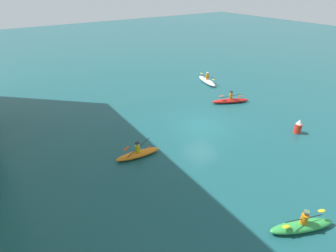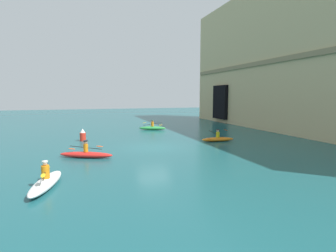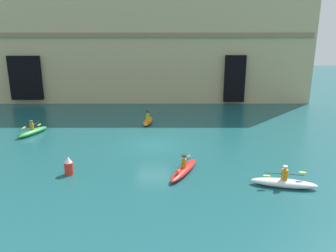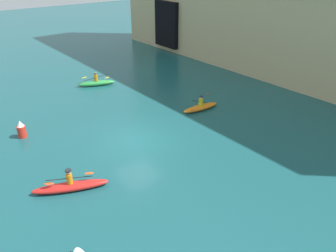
{
  "view_description": "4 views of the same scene",
  "coord_description": "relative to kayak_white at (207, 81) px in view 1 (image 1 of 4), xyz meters",
  "views": [
    {
      "loc": [
        -13.15,
        11.93,
        9.82
      ],
      "look_at": [
        0.38,
        2.88,
        0.72
      ],
      "focal_mm": 28.0,
      "sensor_mm": 36.0,
      "label": 1
    },
    {
      "loc": [
        19.12,
        -5.14,
        3.96
      ],
      "look_at": [
        -1.19,
        1.55,
        1.45
      ],
      "focal_mm": 28.0,
      "sensor_mm": 36.0,
      "label": 2
    },
    {
      "loc": [
        1.02,
        -22.45,
        7.83
      ],
      "look_at": [
        1.08,
        0.13,
        1.39
      ],
      "focal_mm": 35.0,
      "sensor_mm": 36.0,
      "label": 3
    },
    {
      "loc": [
        14.27,
        -9.09,
        9.72
      ],
      "look_at": [
        0.81,
        1.72,
        0.72
      ],
      "focal_mm": 35.0,
      "sensor_mm": 36.0,
      "label": 4
    }
  ],
  "objects": [
    {
      "name": "ground_plane",
      "position": [
        -7.12,
        6.72,
        -0.25
      ],
      "size": [
        120.0,
        120.0,
        0.0
      ],
      "primitive_type": "plane",
      "color": "#195156"
    },
    {
      "name": "kayak_white",
      "position": [
        0.0,
        0.0,
        0.0
      ],
      "size": [
        3.46,
        1.48,
        1.19
      ],
      "rotation": [
        0.0,
        0.0,
        2.92
      ],
      "color": "white",
      "rests_on": "ground"
    },
    {
      "name": "kayak_red",
      "position": [
        -5.18,
        1.73,
        -0.02
      ],
      "size": [
        2.05,
        3.44,
        1.13
      ],
      "rotation": [
        0.0,
        0.0,
        4.28
      ],
      "color": "red",
      "rests_on": "ground"
    },
    {
      "name": "kayak_orange",
      "position": [
        -7.9,
        12.68,
        -0.03
      ],
      "size": [
        0.99,
        2.94,
        1.06
      ],
      "rotation": [
        0.0,
        0.0,
        1.46
      ],
      "color": "orange",
      "rests_on": "ground"
    },
    {
      "name": "kayak_green",
      "position": [
        -16.92,
        9.23,
        0.0
      ],
      "size": [
        1.79,
        3.08,
        1.14
      ],
      "rotation": [
        0.0,
        0.0,
        1.17
      ],
      "color": "green",
      "rests_on": "ground"
    },
    {
      "name": "marker_buoy",
      "position": [
        -11.77,
        1.58,
        0.25
      ],
      "size": [
        0.51,
        0.51,
        1.08
      ],
      "color": "red",
      "rests_on": "ground"
    }
  ]
}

